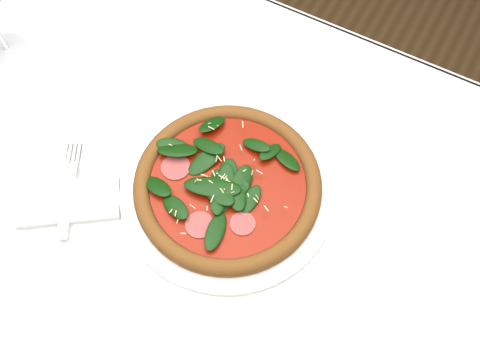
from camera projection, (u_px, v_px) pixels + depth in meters
The scene contains 6 objects.
ground at pixel (207, 308), 1.46m from camera, with size 6.00×6.00×0.00m, color brown.
dining_table at pixel (186, 213), 0.89m from camera, with size 1.21×0.81×0.75m.
plate at pixel (228, 189), 0.79m from camera, with size 0.32×0.32×0.01m.
pizza at pixel (228, 183), 0.77m from camera, with size 0.36×0.36×0.04m.
napkin at pixel (69, 202), 0.78m from camera, with size 0.15×0.07×0.01m, color silver.
fork at pixel (70, 182), 0.78m from camera, with size 0.09×0.14×0.00m.
Camera 1 is at (0.25, -0.27, 1.46)m, focal length 40.00 mm.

